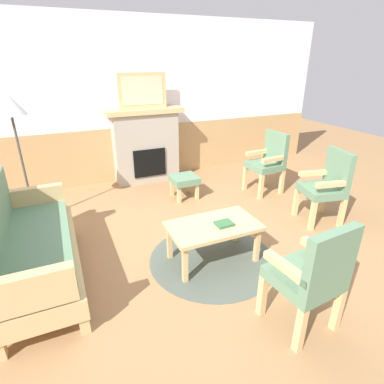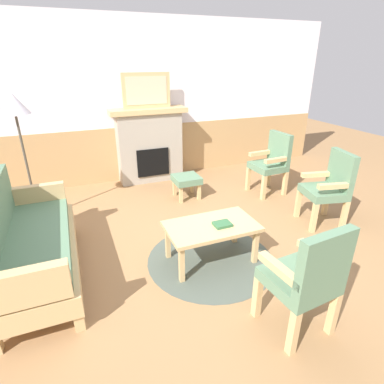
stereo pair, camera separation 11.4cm
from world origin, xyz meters
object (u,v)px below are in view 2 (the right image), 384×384
(book_on_table, at_px, (222,224))
(floor_lamp_by_couch, at_px, (15,112))
(fireplace, at_px, (150,145))
(couch, at_px, (31,244))
(coffee_table, at_px, (211,229))
(armchair_near_fireplace, at_px, (272,161))
(armchair_front_left, at_px, (307,276))
(framed_picture, at_px, (146,90))
(footstool, at_px, (187,181))
(armchair_by_window_left, at_px, (330,185))

(book_on_table, height_order, floor_lamp_by_couch, floor_lamp_by_couch)
(fireplace, distance_m, floor_lamp_by_couch, 2.20)
(couch, distance_m, coffee_table, 1.79)
(armchair_near_fireplace, xyz_separation_m, armchair_front_left, (-1.45, -2.49, 0.00))
(book_on_table, relative_size, floor_lamp_by_couch, 0.11)
(couch, bearing_deg, book_on_table, -13.29)
(framed_picture, xyz_separation_m, armchair_near_fireplace, (1.67, -1.29, -1.02))
(framed_picture, xyz_separation_m, footstool, (0.31, -0.99, -1.28))
(book_on_table, relative_size, footstool, 0.45)
(couch, relative_size, armchair_by_window_left, 1.84)
(fireplace, xyz_separation_m, floor_lamp_by_couch, (-1.85, -0.89, 0.80))
(coffee_table, relative_size, armchair_front_left, 0.98)
(fireplace, distance_m, framed_picture, 0.91)
(coffee_table, xyz_separation_m, armchair_front_left, (0.25, -1.14, 0.15))
(floor_lamp_by_couch, bearing_deg, framed_picture, 25.58)
(armchair_front_left, bearing_deg, book_on_table, 98.33)
(book_on_table, bearing_deg, floor_lamp_by_couch, 136.56)
(fireplace, distance_m, couch, 2.89)
(footstool, height_order, armchair_by_window_left, armchair_by_window_left)
(couch, relative_size, armchair_front_left, 1.84)
(book_on_table, xyz_separation_m, floor_lamp_by_couch, (-1.91, 1.81, 1.00))
(coffee_table, bearing_deg, framed_picture, 89.21)
(armchair_near_fireplace, bearing_deg, armchair_front_left, -120.22)
(fireplace, distance_m, book_on_table, 2.70)
(framed_picture, height_order, coffee_table, framed_picture)
(book_on_table, height_order, armchair_near_fireplace, armchair_near_fireplace)
(armchair_near_fireplace, bearing_deg, book_on_table, -138.76)
(floor_lamp_by_couch, bearing_deg, armchair_by_window_left, -23.42)
(armchair_front_left, bearing_deg, couch, 142.92)
(couch, bearing_deg, armchair_front_left, -37.08)
(footstool, bearing_deg, couch, -148.82)
(armchair_front_left, bearing_deg, framed_picture, 93.31)
(book_on_table, height_order, armchair_front_left, armchair_front_left)
(book_on_table, bearing_deg, fireplace, 91.28)
(fireplace, distance_m, coffee_table, 2.65)
(fireplace, relative_size, book_on_table, 7.21)
(couch, xyz_separation_m, armchair_by_window_left, (3.53, -0.18, 0.14))
(fireplace, relative_size, framed_picture, 1.62)
(fireplace, height_order, couch, fireplace)
(couch, distance_m, armchair_near_fireplace, 3.59)
(book_on_table, distance_m, armchair_by_window_left, 1.70)
(footstool, height_order, armchair_near_fireplace, armchair_near_fireplace)
(couch, bearing_deg, coffee_table, -12.24)
(coffee_table, relative_size, floor_lamp_by_couch, 0.57)
(couch, relative_size, book_on_table, 9.99)
(fireplace, height_order, footstool, fireplace)
(coffee_table, height_order, armchair_near_fireplace, armchair_near_fireplace)
(framed_picture, bearing_deg, couch, -128.35)
(framed_picture, distance_m, floor_lamp_by_couch, 2.06)
(floor_lamp_by_couch, bearing_deg, footstool, -2.69)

